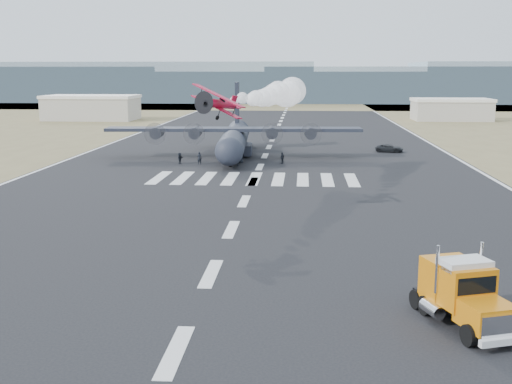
# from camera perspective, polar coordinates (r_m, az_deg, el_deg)

# --- Properties ---
(ground) EXTENTS (500.00, 500.00, 0.00)m
(ground) POSITION_cam_1_polar(r_m,az_deg,el_deg) (31.70, -7.18, -13.88)
(ground) COLOR black
(ground) RESTS_ON ground
(scrub_far) EXTENTS (500.00, 80.00, 0.00)m
(scrub_far) POSITION_cam_1_polar(r_m,az_deg,el_deg) (258.63, 2.90, 7.76)
(scrub_far) COLOR olive
(scrub_far) RESTS_ON ground
(runway_markings) EXTENTS (60.00, 260.00, 0.01)m
(runway_markings) POSITION_cam_1_polar(r_m,az_deg,el_deg) (89.40, 0.34, 2.24)
(runway_markings) COLOR silver
(runway_markings) RESTS_ON ground
(ridge_seg_b) EXTENTS (150.00, 50.00, 15.00)m
(ridge_seg_b) POSITION_cam_1_polar(r_m,az_deg,el_deg) (318.73, -21.33, 8.95)
(ridge_seg_b) COLOR gray
(ridge_seg_b) RESTS_ON ground
(ridge_seg_c) EXTENTS (150.00, 50.00, 17.00)m
(ridge_seg_c) POSITION_cam_1_polar(r_m,az_deg,el_deg) (296.87, -9.78, 9.64)
(ridge_seg_c) COLOR gray
(ridge_seg_c) RESTS_ON ground
(ridge_seg_d) EXTENTS (150.00, 50.00, 13.00)m
(ridge_seg_d) POSITION_cam_1_polar(r_m,az_deg,el_deg) (288.37, 3.05, 9.35)
(ridge_seg_d) COLOR gray
(ridge_seg_d) RESTS_ON ground
(ridge_seg_e) EXTENTS (150.00, 50.00, 15.00)m
(ridge_seg_e) POSITION_cam_1_polar(r_m,az_deg,el_deg) (294.28, 15.98, 9.18)
(ridge_seg_e) COLOR gray
(ridge_seg_e) RESTS_ON ground
(hangar_left) EXTENTS (24.50, 14.50, 6.70)m
(hangar_left) POSITION_cam_1_polar(r_m,az_deg,el_deg) (182.92, -14.40, 7.31)
(hangar_left) COLOR #A39D91
(hangar_left) RESTS_ON ground
(hangar_right) EXTENTS (20.50, 12.50, 5.90)m
(hangar_right) POSITION_cam_1_polar(r_m,az_deg,el_deg) (182.96, 16.96, 7.05)
(hangar_right) COLOR #A39D91
(hangar_right) RESTS_ON ground
(semi_truck) EXTENTS (4.68, 8.09, 3.57)m
(semi_truck) POSITION_cam_1_polar(r_m,az_deg,el_deg) (35.61, 17.85, -8.49)
(semi_truck) COLOR black
(semi_truck) RESTS_ON ground
(aerobatic_biplane) EXTENTS (5.40, 5.28, 3.20)m
(aerobatic_biplane) POSITION_cam_1_polar(r_m,az_deg,el_deg) (59.24, -3.35, 7.88)
(aerobatic_biplane) COLOR #B50C28
(smoke_trail) EXTENTS (7.85, 25.62, 3.58)m
(smoke_trail) POSITION_cam_1_polar(r_m,az_deg,el_deg) (79.86, 2.36, 8.74)
(smoke_trail) COLOR white
(transport_aircraft) EXTENTS (39.20, 32.26, 11.32)m
(transport_aircraft) POSITION_cam_1_polar(r_m,az_deg,el_deg) (100.75, -1.94, 4.86)
(transport_aircraft) COLOR #1D202C
(transport_aircraft) RESTS_ON ground
(support_vehicle) EXTENTS (4.85, 3.06, 1.25)m
(support_vehicle) POSITION_cam_1_polar(r_m,az_deg,el_deg) (108.22, 11.77, 3.82)
(support_vehicle) COLOR black
(support_vehicle) RESTS_ON ground
(crew_a) EXTENTS (0.67, 0.56, 1.79)m
(crew_a) POSITION_cam_1_polar(r_m,az_deg,el_deg) (92.24, -5.05, 3.02)
(crew_a) COLOR black
(crew_a) RESTS_ON ground
(crew_b) EXTENTS (0.98, 0.77, 1.76)m
(crew_b) POSITION_cam_1_polar(r_m,az_deg,el_deg) (97.99, -1.66, 3.50)
(crew_b) COLOR black
(crew_b) RESTS_ON ground
(crew_c) EXTENTS (0.89, 1.33, 1.89)m
(crew_c) POSITION_cam_1_polar(r_m,az_deg,el_deg) (95.68, -2.24, 3.36)
(crew_c) COLOR black
(crew_c) RESTS_ON ground
(crew_d) EXTENTS (0.90, 1.09, 1.65)m
(crew_d) POSITION_cam_1_polar(r_m,az_deg,el_deg) (92.66, 2.35, 3.04)
(crew_d) COLOR black
(crew_d) RESTS_ON ground
(crew_e) EXTENTS (1.02, 0.87, 1.79)m
(crew_e) POSITION_cam_1_polar(r_m,az_deg,el_deg) (93.17, -1.36, 3.13)
(crew_e) COLOR black
(crew_e) RESTS_ON ground
(crew_f) EXTENTS (0.89, 1.55, 1.59)m
(crew_f) POSITION_cam_1_polar(r_m,az_deg,el_deg) (93.12, -6.78, 3.00)
(crew_f) COLOR black
(crew_f) RESTS_ON ground
(crew_g) EXTENTS (0.81, 0.87, 1.90)m
(crew_g) POSITION_cam_1_polar(r_m,az_deg,el_deg) (90.47, -1.63, 2.94)
(crew_g) COLOR black
(crew_g) RESTS_ON ground
(crew_h) EXTENTS (0.59, 0.86, 1.66)m
(crew_h) POSITION_cam_1_polar(r_m,az_deg,el_deg) (97.99, -3.42, 3.45)
(crew_h) COLOR black
(crew_h) RESTS_ON ground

